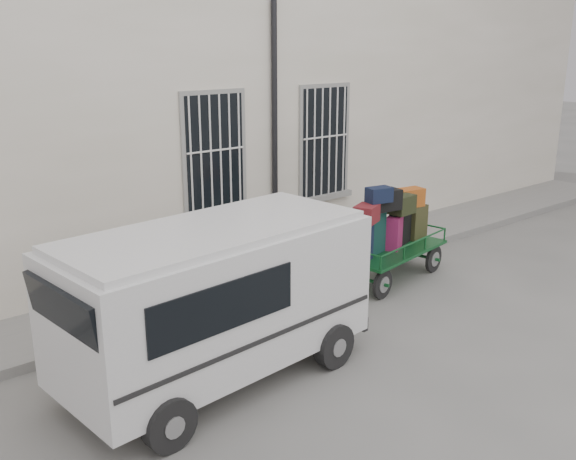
% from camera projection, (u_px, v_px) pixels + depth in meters
% --- Properties ---
extents(ground, '(80.00, 80.00, 0.00)m').
position_uv_depth(ground, '(342.00, 317.00, 10.28)').
color(ground, '#62625D').
rests_on(ground, ground).
extents(building, '(24.00, 5.15, 6.00)m').
position_uv_depth(building, '(163.00, 103.00, 13.51)').
color(building, beige).
rests_on(building, ground).
extents(sidewalk, '(24.00, 1.70, 0.15)m').
position_uv_depth(sidewalk, '(259.00, 275.00, 11.89)').
color(sidewalk, gray).
rests_on(sidewalk, ground).
extents(luggage_cart, '(2.75, 1.40, 1.84)m').
position_uv_depth(luggage_cart, '(390.00, 230.00, 11.63)').
color(luggage_cart, black).
rests_on(luggage_cart, ground).
extents(van, '(4.24, 2.14, 2.07)m').
position_uv_depth(van, '(215.00, 294.00, 8.06)').
color(van, silver).
rests_on(van, ground).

